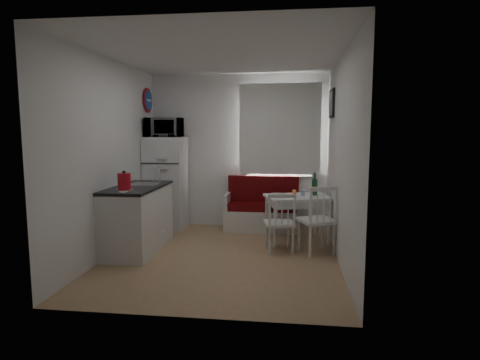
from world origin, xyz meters
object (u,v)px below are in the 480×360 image
object	(u,v)px
chair_right	(317,213)
bench	(263,212)
kettle	(124,182)
dining_table	(297,201)
wine_bottle	(315,184)
microwave	(164,127)
chair_left	(279,216)
kitchen_counter	(138,218)
fridge	(166,183)

from	to	relation	value
chair_right	bench	bearing A→B (deg)	98.67
kettle	bench	bearing A→B (deg)	49.98
dining_table	wine_bottle	xyz separation A→B (m)	(0.26, 0.10, 0.25)
chair_right	wine_bottle	xyz separation A→B (m)	(0.01, 0.77, 0.28)
microwave	kettle	distance (m)	1.86
chair_left	kitchen_counter	bearing A→B (deg)	170.60
kitchen_counter	kettle	distance (m)	0.79
wine_bottle	bench	bearing A→B (deg)	147.95
chair_left	fridge	xyz separation A→B (m)	(-1.92, 1.16, 0.27)
chair_right	fridge	bearing A→B (deg)	130.61
kitchen_counter	chair_left	bearing A→B (deg)	2.62
bench	kitchen_counter	bearing A→B (deg)	-140.40
fridge	kettle	size ratio (longest dim) A/B	6.03
kitchen_counter	chair_right	distance (m)	2.45
bench	chair_left	distance (m)	1.32
bench	kettle	world-z (taller)	kettle
kitchen_counter	kettle	bearing A→B (deg)	-84.72
chair_left	chair_right	distance (m)	0.50
chair_left	wine_bottle	bearing A→B (deg)	44.18
bench	dining_table	size ratio (longest dim) A/B	1.18
fridge	bench	bearing A→B (deg)	3.86
bench	microwave	world-z (taller)	microwave
kettle	wine_bottle	xyz separation A→B (m)	(2.40, 1.38, -0.17)
bench	fridge	distance (m)	1.69
chair_left	fridge	world-z (taller)	fridge
chair_left	kettle	distance (m)	2.06
bench	kettle	distance (m)	2.57
kettle	chair_right	bearing A→B (deg)	14.37
kitchen_counter	kettle	world-z (taller)	kitchen_counter
dining_table	kettle	xyz separation A→B (m)	(-2.14, -1.28, 0.42)
fridge	wine_bottle	bearing A→B (deg)	-9.36
chair_left	chair_right	world-z (taller)	chair_right
dining_table	fridge	bearing A→B (deg)	150.70
fridge	kettle	bearing A→B (deg)	-89.03
kitchen_counter	chair_right	xyz separation A→B (m)	(2.44, 0.08, 0.12)
chair_right	fridge	xyz separation A→B (m)	(-2.42, 1.17, 0.20)
kitchen_counter	bench	xyz separation A→B (m)	(1.64, 1.35, -0.16)
kitchen_counter	dining_table	distance (m)	2.32
kitchen_counter	chair_right	bearing A→B (deg)	1.82
fridge	chair_right	bearing A→B (deg)	-25.69
fridge	microwave	world-z (taller)	microwave
chair_left	kettle	world-z (taller)	kettle
fridge	microwave	bearing A→B (deg)	-90.00
dining_table	chair_right	distance (m)	0.71
bench	kettle	size ratio (longest dim) A/B	4.87
kitchen_counter	fridge	bearing A→B (deg)	89.10
kitchen_counter	chair_left	world-z (taller)	kitchen_counter
chair_left	microwave	distance (m)	2.52
dining_table	kitchen_counter	bearing A→B (deg)	-177.62
kitchen_counter	fridge	distance (m)	1.28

